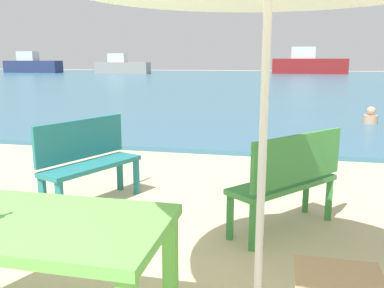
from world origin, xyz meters
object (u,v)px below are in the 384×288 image
(swimmer_person, at_px, (371,117))
(boat_cargo_ship, at_px, (32,65))
(bench_green_right, at_px, (290,176))
(picnic_table_green, at_px, (40,238))
(boat_sailboat, at_px, (122,66))
(bench_teal_center, at_px, (88,157))
(boat_barge, at_px, (308,64))

(swimmer_person, bearing_deg, boat_cargo_ship, 133.40)
(bench_green_right, relative_size, boat_cargo_ship, 0.17)
(picnic_table_green, bearing_deg, boat_sailboat, 111.62)
(bench_teal_center, bearing_deg, bench_green_right, -7.91)
(picnic_table_green, distance_m, boat_sailboat, 43.86)
(bench_green_right, distance_m, swimmer_person, 7.05)
(picnic_table_green, relative_size, bench_green_right, 1.21)
(bench_green_right, height_order, boat_sailboat, boat_sailboat)
(bench_green_right, distance_m, boat_cargo_ship, 49.18)
(bench_teal_center, bearing_deg, picnic_table_green, -69.29)
(bench_green_right, bearing_deg, boat_barge, 86.67)
(bench_green_right, bearing_deg, boat_sailboat, 114.25)
(picnic_table_green, height_order, boat_cargo_ship, boat_cargo_ship)
(picnic_table_green, xyz_separation_m, boat_cargo_ship, (-27.74, 41.55, 0.31))
(bench_teal_center, relative_size, swimmer_person, 3.04)
(bench_teal_center, xyz_separation_m, bench_green_right, (2.19, -0.30, 0.00))
(bench_green_right, xyz_separation_m, boat_barge, (2.49, 42.82, 0.57))
(bench_teal_center, bearing_deg, boat_barge, 83.72)
(swimmer_person, height_order, boat_cargo_ship, boat_cargo_ship)
(bench_teal_center, height_order, swimmer_person, bench_teal_center)
(bench_green_right, xyz_separation_m, swimmer_person, (2.02, 6.75, -0.30))
(picnic_table_green, bearing_deg, swimmer_person, 68.70)
(picnic_table_green, bearing_deg, bench_green_right, 54.54)
(picnic_table_green, bearing_deg, boat_barge, 85.08)
(picnic_table_green, distance_m, swimmer_person, 9.29)
(picnic_table_green, bearing_deg, boat_cargo_ship, 123.73)
(swimmer_person, bearing_deg, bench_teal_center, -123.13)
(boat_cargo_ship, distance_m, boat_barge, 31.75)
(boat_sailboat, distance_m, boat_barge, 20.40)
(swimmer_person, distance_m, boat_sailboat, 37.60)
(bench_teal_center, xyz_separation_m, swimmer_person, (4.21, 6.44, -0.30))
(swimmer_person, relative_size, boat_sailboat, 0.07)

